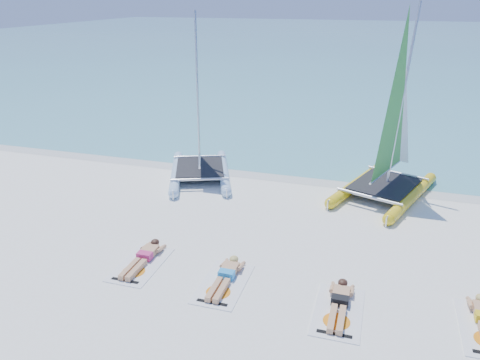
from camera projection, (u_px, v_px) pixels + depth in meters
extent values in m
plane|color=white|center=(256.00, 249.00, 12.28)|extent=(140.00, 140.00, 0.00)
cube|color=#7BCDCB|center=(370.00, 40.00, 68.22)|extent=(140.00, 115.00, 0.01)
cube|color=silver|center=(296.00, 176.00, 17.16)|extent=(140.00, 1.40, 0.01)
cylinder|color=#B5DCED|center=(176.00, 173.00, 17.05)|extent=(1.76, 3.75, 0.34)
cone|color=#B5DCED|center=(179.00, 154.00, 19.04)|extent=(0.49, 0.58, 0.33)
cylinder|color=#B5DCED|center=(224.00, 171.00, 17.18)|extent=(1.76, 3.75, 0.34)
cone|color=#B5DCED|center=(221.00, 153.00, 19.17)|extent=(0.49, 0.58, 0.33)
cube|color=black|center=(200.00, 167.00, 17.04)|extent=(2.35, 2.61, 0.03)
cylinder|color=silver|center=(197.00, 90.00, 16.70)|extent=(0.45, 0.98, 5.37)
cylinder|color=yellow|center=(358.00, 183.00, 16.05)|extent=(1.75, 4.03, 0.37)
cone|color=yellow|center=(382.00, 165.00, 17.75)|extent=(0.51, 0.62, 0.35)
cylinder|color=yellow|center=(412.00, 196.00, 15.01)|extent=(1.75, 4.03, 0.37)
cone|color=yellow|center=(433.00, 176.00, 16.72)|extent=(0.51, 0.62, 0.35)
cube|color=black|center=(385.00, 184.00, 15.45)|extent=(2.45, 2.75, 0.03)
cylinder|color=silver|center=(403.00, 94.00, 14.95)|extent=(0.45, 1.06, 5.72)
cube|color=white|center=(141.00, 264.00, 11.56)|extent=(1.00, 1.85, 0.02)
cube|color=tan|center=(148.00, 252.00, 11.90)|extent=(0.36, 0.55, 0.17)
cube|color=#C62E6C|center=(145.00, 256.00, 11.72)|extent=(0.37, 0.22, 0.17)
cube|color=tan|center=(133.00, 270.00, 11.20)|extent=(0.31, 0.85, 0.13)
sphere|color=tan|center=(155.00, 244.00, 12.22)|extent=(0.21, 0.21, 0.21)
ellipsoid|color=#341D13|center=(155.00, 242.00, 12.21)|extent=(0.22, 0.24, 0.15)
cube|color=white|center=(223.00, 284.00, 10.78)|extent=(1.00, 1.85, 0.02)
cube|color=tan|center=(229.00, 270.00, 11.12)|extent=(0.36, 0.55, 0.17)
cube|color=#2996DD|center=(226.00, 274.00, 10.94)|extent=(0.37, 0.22, 0.17)
cube|color=tan|center=(218.00, 290.00, 10.43)|extent=(0.31, 0.85, 0.13)
sphere|color=tan|center=(234.00, 261.00, 11.44)|extent=(0.21, 0.21, 0.21)
ellipsoid|color=tan|center=(234.00, 259.00, 11.43)|extent=(0.22, 0.24, 0.15)
cube|color=white|center=(338.00, 311.00, 9.85)|extent=(1.00, 1.85, 0.02)
cube|color=tan|center=(341.00, 295.00, 10.19)|extent=(0.36, 0.55, 0.17)
cube|color=black|center=(340.00, 301.00, 10.01)|extent=(0.37, 0.22, 0.17)
cube|color=tan|center=(337.00, 319.00, 9.49)|extent=(0.31, 0.85, 0.13)
sphere|color=tan|center=(343.00, 284.00, 10.50)|extent=(0.21, 0.21, 0.21)
ellipsoid|color=#341D13|center=(343.00, 283.00, 10.50)|extent=(0.22, 0.24, 0.15)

